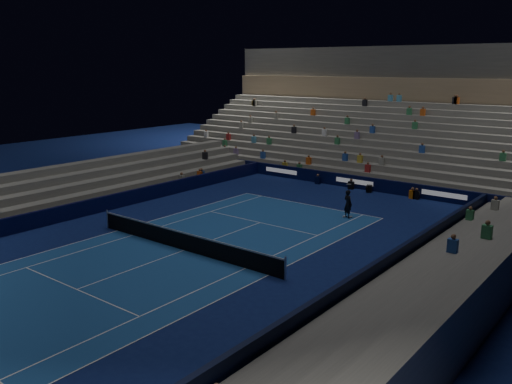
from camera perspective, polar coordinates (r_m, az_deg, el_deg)
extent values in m
plane|color=#0D1A53|center=(28.31, -7.58, -6.14)|extent=(90.00, 90.00, 0.00)
cube|color=#1A488F|center=(28.31, -7.58, -6.13)|extent=(10.97, 23.77, 0.01)
cube|color=black|center=(42.65, 10.46, 1.06)|extent=(44.00, 0.25, 1.00)
cube|color=black|center=(22.63, 10.08, -9.97)|extent=(0.25, 37.00, 1.00)
cube|color=#080A33|center=(35.51, -18.62, -1.88)|extent=(0.25, 37.00, 1.00)
cube|color=slate|center=(43.57, 11.06, 0.96)|extent=(44.00, 1.00, 0.50)
cube|color=slate|center=(44.39, 11.67, 1.49)|extent=(44.00, 1.00, 1.00)
cube|color=slate|center=(45.22, 12.26, 2.00)|extent=(44.00, 1.00, 1.50)
cube|color=slate|center=(46.06, 12.83, 2.49)|extent=(44.00, 1.00, 2.00)
cube|color=slate|center=(46.91, 13.37, 2.96)|extent=(44.00, 1.00, 2.50)
cube|color=slate|center=(47.77, 13.90, 3.42)|extent=(44.00, 1.00, 3.00)
cube|color=slate|center=(48.63, 14.41, 3.86)|extent=(44.00, 1.00, 3.50)
cube|color=slate|center=(49.50, 14.90, 4.28)|extent=(44.00, 1.00, 4.00)
cube|color=slate|center=(50.37, 15.38, 4.69)|extent=(44.00, 1.00, 4.50)
cube|color=slate|center=(51.25, 15.84, 5.08)|extent=(44.00, 1.00, 5.00)
cube|color=slate|center=(52.14, 16.28, 5.46)|extent=(44.00, 1.00, 5.50)
cube|color=slate|center=(53.03, 16.71, 5.83)|extent=(44.00, 1.00, 6.00)
cube|color=#91795A|center=(53.72, 17.45, 10.27)|extent=(44.00, 0.60, 2.20)
cube|color=#424240|center=(54.98, 18.18, 12.99)|extent=(44.00, 2.40, 3.00)
cube|color=#5F5F5B|center=(22.40, 11.89, -11.00)|extent=(1.00, 37.00, 0.50)
cube|color=#5F5F5B|center=(21.93, 14.30, -10.98)|extent=(1.00, 37.00, 1.00)
cube|color=#5F5F5B|center=(21.49, 16.80, -10.93)|extent=(1.00, 37.00, 1.50)
cube|color=#5F5F5B|center=(21.09, 19.41, -10.85)|extent=(1.00, 37.00, 2.00)
cube|color=#5F5F5B|center=(20.74, 22.11, -10.76)|extent=(1.00, 37.00, 2.50)
cube|color=slate|center=(36.23, -19.29, -2.04)|extent=(1.00, 37.00, 0.50)
cube|color=slate|center=(37.00, -20.16, -1.40)|extent=(1.00, 37.00, 1.00)
cube|color=slate|center=(37.78, -20.99, -0.79)|extent=(1.00, 37.00, 1.50)
cube|color=slate|center=(38.57, -21.79, -0.20)|extent=(1.00, 37.00, 2.00)
cube|color=slate|center=(39.37, -22.56, 0.36)|extent=(1.00, 37.00, 2.50)
cylinder|color=#B2B2B7|center=(32.86, -15.44, -2.76)|extent=(0.10, 0.10, 1.10)
cylinder|color=#B2B2B7|center=(24.20, 3.14, -8.08)|extent=(0.10, 0.10, 1.10)
cube|color=black|center=(28.17, -7.61, -5.28)|extent=(12.80, 0.03, 0.90)
cube|color=white|center=(28.02, -7.64, -4.32)|extent=(12.80, 0.04, 0.08)
imported|color=black|center=(34.20, 9.71, -1.25)|extent=(0.76, 0.63, 1.78)
cube|color=black|center=(41.53, 11.89, 0.34)|extent=(0.54, 0.59, 0.54)
cylinder|color=black|center=(41.12, 11.64, 0.46)|extent=(0.26, 0.38, 0.16)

